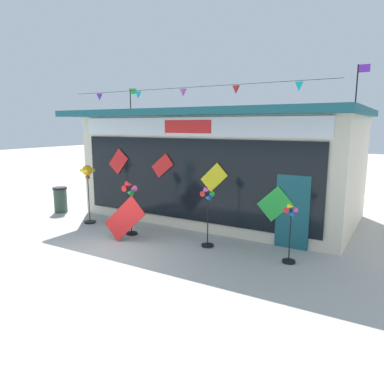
{
  "coord_description": "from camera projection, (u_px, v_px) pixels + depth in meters",
  "views": [
    {
      "loc": [
        6.68,
        -6.2,
        3.3
      ],
      "look_at": [
        1.49,
        2.42,
        1.43
      ],
      "focal_mm": 33.87,
      "sensor_mm": 36.0,
      "label": 1
    }
  ],
  "objects": [
    {
      "name": "ground_plane",
      "position": [
        93.0,
        256.0,
        9.22
      ],
      "size": [
        80.0,
        80.0,
        0.0
      ],
      "primitive_type": "plane",
      "color": "#ADAAA5"
    },
    {
      "name": "trash_bin",
      "position": [
        60.0,
        200.0,
        13.81
      ],
      "size": [
        0.52,
        0.52,
        0.97
      ],
      "color": "#2D4238",
      "rests_on": "ground_plane"
    },
    {
      "name": "wind_spinner_left",
      "position": [
        130.0,
        198.0,
        10.84
      ],
      "size": [
        0.45,
        0.34,
        1.65
      ],
      "color": "black",
      "rests_on": "ground_plane"
    },
    {
      "name": "wind_spinner_far_left",
      "position": [
        88.0,
        179.0,
        12.08
      ],
      "size": [
        0.38,
        0.38,
        1.98
      ],
      "color": "black",
      "rests_on": "ground_plane"
    },
    {
      "name": "wind_spinner_center_left",
      "position": [
        207.0,
        211.0,
        9.77
      ],
      "size": [
        0.36,
        0.34,
        1.66
      ],
      "color": "black",
      "rests_on": "ground_plane"
    },
    {
      "name": "kite_shop_building",
      "position": [
        222.0,
        164.0,
        13.16
      ],
      "size": [
        9.51,
        5.81,
        5.02
      ],
      "color": "beige",
      "rests_on": "ground_plane"
    },
    {
      "name": "display_kite_on_ground",
      "position": [
        125.0,
        219.0,
        10.28
      ],
      "size": [
        1.35,
        0.24,
        1.35
      ],
      "primitive_type": "cube",
      "rotation": [
        -0.17,
        0.79,
        0.0
      ],
      "color": "red",
      "rests_on": "ground_plane"
    },
    {
      "name": "wind_spinner_center_right",
      "position": [
        290.0,
        230.0,
        8.63
      ],
      "size": [
        0.32,
        0.32,
        1.48
      ],
      "color": "black",
      "rests_on": "ground_plane"
    }
  ]
}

